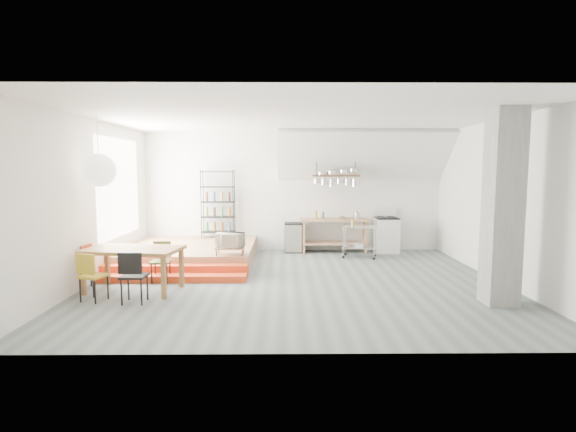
{
  "coord_description": "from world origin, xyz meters",
  "views": [
    {
      "loc": [
        -0.26,
        -8.71,
        2.22
      ],
      "look_at": [
        -0.16,
        0.8,
        1.22
      ],
      "focal_mm": 28.0,
      "sensor_mm": 36.0,
      "label": 1
    }
  ],
  "objects_px": {
    "mini_fridge": "(293,237)",
    "stove": "(386,234)",
    "dining_table": "(133,253)",
    "rolling_cart": "(359,237)"
  },
  "relations": [
    {
      "from": "rolling_cart",
      "to": "mini_fridge",
      "type": "bearing_deg",
      "value": 169.11
    },
    {
      "from": "dining_table",
      "to": "mini_fridge",
      "type": "xyz_separation_m",
      "value": [
        3.0,
        3.85,
        -0.32
      ]
    },
    {
      "from": "rolling_cart",
      "to": "mini_fridge",
      "type": "relative_size",
      "value": 1.14
    },
    {
      "from": "dining_table",
      "to": "mini_fridge",
      "type": "height_order",
      "value": "dining_table"
    },
    {
      "from": "dining_table",
      "to": "rolling_cart",
      "type": "height_order",
      "value": "rolling_cart"
    },
    {
      "from": "stove",
      "to": "rolling_cart",
      "type": "relative_size",
      "value": 1.31
    },
    {
      "from": "mini_fridge",
      "to": "stove",
      "type": "bearing_deg",
      "value": -1.01
    },
    {
      "from": "mini_fridge",
      "to": "dining_table",
      "type": "bearing_deg",
      "value": -127.89
    },
    {
      "from": "mini_fridge",
      "to": "rolling_cart",
      "type": "bearing_deg",
      "value": -25.83
    },
    {
      "from": "dining_table",
      "to": "rolling_cart",
      "type": "distance_m",
      "value": 5.56
    }
  ]
}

